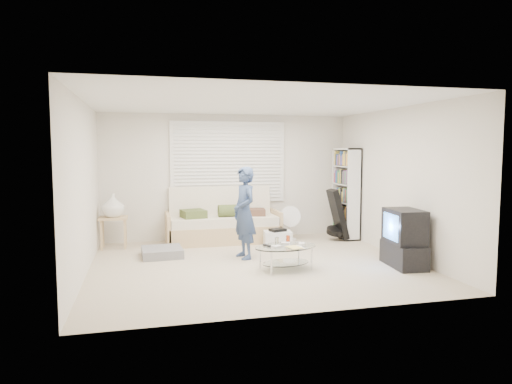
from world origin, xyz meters
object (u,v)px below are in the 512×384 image
object	(u,v)px
bookshelf	(346,193)
coffee_table	(286,250)
tv_unit	(404,239)
futon_sofa	(223,224)

from	to	relation	value
bookshelf	coffee_table	world-z (taller)	bookshelf
tv_unit	futon_sofa	bearing A→B (deg)	132.83
coffee_table	tv_unit	bearing A→B (deg)	-7.86
tv_unit	coffee_table	world-z (taller)	tv_unit
futon_sofa	coffee_table	size ratio (longest dim) A/B	2.05
futon_sofa	bookshelf	distance (m)	2.57
futon_sofa	tv_unit	bearing A→B (deg)	-47.17
futon_sofa	tv_unit	size ratio (longest dim) A/B	2.46
bookshelf	tv_unit	distance (m)	2.42
futon_sofa	coffee_table	distance (m)	2.38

